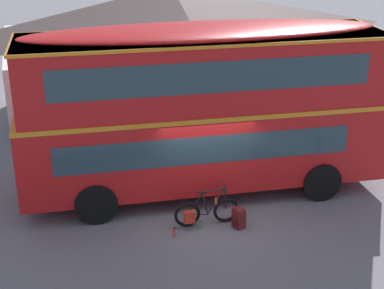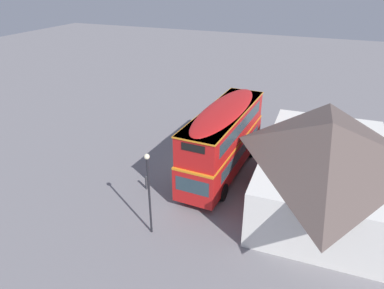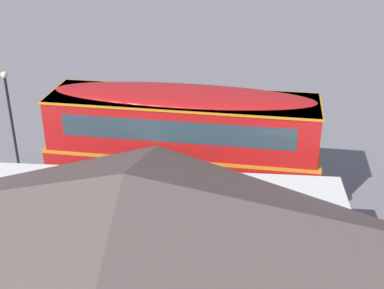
{
  "view_description": "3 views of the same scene",
  "coord_description": "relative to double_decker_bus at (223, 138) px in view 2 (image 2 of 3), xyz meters",
  "views": [
    {
      "loc": [
        -3.8,
        -12.98,
        7.65
      ],
      "look_at": [
        -0.36,
        0.26,
        1.94
      ],
      "focal_mm": 54.02,
      "sensor_mm": 36.0,
      "label": 1
    },
    {
      "loc": [
        20.29,
        7.26,
        12.48
      ],
      "look_at": [
        0.66,
        -0.75,
        1.93
      ],
      "focal_mm": 32.54,
      "sensor_mm": 36.0,
      "label": 2
    },
    {
      "loc": [
        -2.13,
        18.66,
        11.11
      ],
      "look_at": [
        0.14,
        -0.76,
        1.67
      ],
      "focal_mm": 48.96,
      "sensor_mm": 36.0,
      "label": 3
    }
  ],
  "objects": [
    {
      "name": "water_bottle_green_metal",
      "position": [
        -0.65,
        -2.05,
        -2.53
      ],
      "size": [
        0.07,
        0.07,
        0.24
      ],
      "color": "green",
      "rests_on": "ground"
    },
    {
      "name": "water_bottle_red_squeeze",
      "position": [
        -1.37,
        -2.25,
        -2.52
      ],
      "size": [
        0.08,
        0.08,
        0.26
      ],
      "color": "#D84C33",
      "rests_on": "ground"
    },
    {
      "name": "touring_bicycle",
      "position": [
        -0.47,
        -1.86,
        -2.27
      ],
      "size": [
        1.71,
        0.46,
        1.06
      ],
      "color": "black",
      "rests_on": "ground"
    },
    {
      "name": "kerb_bollard",
      "position": [
        3.83,
        -3.83,
        -2.14
      ],
      "size": [
        0.16,
        0.16,
        0.97
      ],
      "color": "#333338",
      "rests_on": "ground"
    },
    {
      "name": "pub_building",
      "position": [
        0.58,
        6.45,
        -0.12
      ],
      "size": [
        12.54,
        7.72,
        4.94
      ],
      "color": "silver",
      "rests_on": "ground"
    },
    {
      "name": "ground_plane",
      "position": [
        -0.25,
        -1.33,
        -2.64
      ],
      "size": [
        120.0,
        120.0,
        0.0
      ],
      "primitive_type": "plane",
      "color": "slate"
    },
    {
      "name": "double_decker_bus",
      "position": [
        0.0,
        0.0,
        0.0
      ],
      "size": [
        10.08,
        3.0,
        4.79
      ],
      "color": "black",
      "rests_on": "ground"
    },
    {
      "name": "street_lamp",
      "position": [
        7.35,
        -1.58,
        0.27
      ],
      "size": [
        0.28,
        0.28,
        4.72
      ],
      "color": "black",
      "rests_on": "ground"
    },
    {
      "name": "backpack_on_ground",
      "position": [
        0.33,
        -2.2,
        -2.35
      ],
      "size": [
        0.35,
        0.37,
        0.58
      ],
      "color": "maroon",
      "rests_on": "ground"
    }
  ]
}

